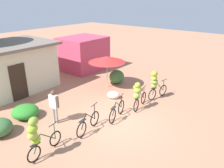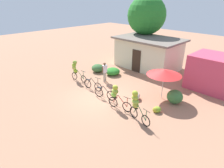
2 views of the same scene
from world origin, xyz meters
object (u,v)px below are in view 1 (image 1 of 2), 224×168
bicycle_leftmost (37,135)px  person_vendor (54,103)px  shop_pink (83,53)px  market_umbrella (107,59)px  bicycle_rightmost (155,83)px  building_low (2,69)px  produce_sack (113,95)px  bicycle_by_shop (138,94)px  bicycle_near_pile (88,123)px  bicycle_center_loaded (117,111)px  banana_pile_on_ground (137,88)px

bicycle_leftmost → person_vendor: size_ratio=1.04×
shop_pink → market_umbrella: size_ratio=1.44×
shop_pink → bicycle_rightmost: shop_pink is taller
building_low → produce_sack: building_low is taller
building_low → shop_pink: size_ratio=1.87×
shop_pink → bicycle_leftmost: shop_pink is taller
bicycle_by_shop → bicycle_near_pile: bearing=168.6°
bicycle_center_loaded → banana_pile_on_ground: 3.51m
shop_pink → bicycle_rightmost: (-1.51, -7.05, -0.26)m
bicycle_rightmost → banana_pile_on_ground: bicycle_rightmost is taller
bicycle_center_loaded → market_umbrella: bearing=46.7°
produce_sack → bicycle_center_loaded: bearing=-137.0°
bicycle_leftmost → produce_sack: bicycle_leftmost is taller
bicycle_rightmost → person_vendor: bicycle_rightmost is taller
banana_pile_on_ground → shop_pink: bearing=79.4°
building_low → person_vendor: bearing=-93.9°
bicycle_rightmost → market_umbrella: bearing=95.5°
bicycle_near_pile → shop_pink: bearing=46.7°
building_low → banana_pile_on_ground: bearing=-50.4°
shop_pink → market_umbrella: bearing=-114.8°
bicycle_by_shop → banana_pile_on_ground: (2.03, 1.32, -0.70)m
bicycle_leftmost → bicycle_rightmost: size_ratio=0.98×
market_umbrella → bicycle_near_pile: (-4.20, -2.47, -1.46)m
bicycle_by_shop → banana_pile_on_ground: 2.52m
market_umbrella → person_vendor: size_ratio=1.41×
shop_pink → person_vendor: bearing=-143.6°
bicycle_leftmost → produce_sack: (5.43, 0.98, -0.73)m
market_umbrella → bicycle_rightmost: bearing=-84.5°
bicycle_near_pile → bicycle_center_loaded: 1.63m
market_umbrella → bicycle_near_pile: size_ratio=1.36×
building_low → bicycle_by_shop: building_low is taller
bicycle_center_loaded → produce_sack: 2.11m
building_low → bicycle_leftmost: bearing=-108.2°
shop_pink → bicycle_near_pile: shop_pink is taller
bicycle_rightmost → person_vendor: bearing=155.2°
market_umbrella → bicycle_rightmost: 3.27m
building_low → produce_sack: (3.24, -5.68, -1.20)m
person_vendor → building_low: bearing=86.1°
building_low → banana_pile_on_ground: (5.05, -6.10, -1.25)m
building_low → bicycle_near_pile: building_low is taller
bicycle_center_loaded → produce_sack: (1.54, 1.43, -0.15)m
bicycle_leftmost → bicycle_center_loaded: bicycle_leftmost is taller
bicycle_near_pile → bicycle_leftmost: bearing=175.9°
banana_pile_on_ground → bicycle_center_loaded: bearing=-163.1°
shop_pink → bicycle_near_pile: 8.80m
building_low → person_vendor: building_low is taller
bicycle_near_pile → produce_sack: bearing=20.0°
banana_pile_on_ground → bicycle_by_shop: bearing=-147.0°
bicycle_near_pile → banana_pile_on_ground: size_ratio=2.89×
bicycle_near_pile → banana_pile_on_ground: 5.01m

